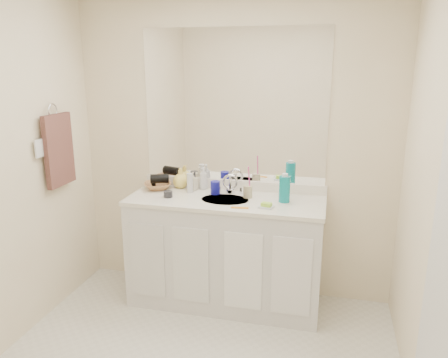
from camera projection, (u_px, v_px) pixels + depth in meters
wall_back at (234, 151)px, 3.54m from camera, size 2.60×0.02×2.40m
wall_front at (9, 348)px, 1.11m from camera, size 2.60×0.02×2.40m
wall_right at (445, 218)px, 2.02m from camera, size 0.02×2.60×2.40m
vanity_cabinet at (225, 253)px, 3.49m from camera, size 1.50×0.55×0.85m
countertop at (226, 200)px, 3.37m from camera, size 1.52×0.57×0.03m
backsplash at (233, 185)px, 3.60m from camera, size 1.52×0.03×0.08m
sink_basin at (225, 201)px, 3.35m from camera, size 0.37×0.37×0.02m
faucet at (230, 186)px, 3.50m from camera, size 0.02×0.02×0.11m
mirror at (234, 107)px, 3.44m from camera, size 1.48×0.01×1.20m
blue_mug at (215, 188)px, 3.48m from camera, size 0.09×0.09×0.10m
tan_cup at (248, 192)px, 3.38m from camera, size 0.09×0.09×0.09m
toothbrush at (249, 179)px, 3.36m from camera, size 0.02×0.04×0.20m
mouthwash_bottle at (285, 189)px, 3.27m from camera, size 0.09×0.09×0.20m
soap_dish at (266, 207)px, 3.16m from camera, size 0.12×0.10×0.01m
green_soap at (266, 204)px, 3.15m from camera, size 0.08×0.06×0.03m
orange_comb at (240, 208)px, 3.15m from camera, size 0.13×0.04×0.01m
dark_jar at (168, 194)px, 3.40m from camera, size 0.09×0.09×0.05m
extra_white_bottle at (190, 183)px, 3.51m from camera, size 0.06×0.06×0.16m
soap_bottle_white at (203, 178)px, 3.61m from camera, size 0.09×0.09×0.18m
soap_bottle_cream at (193, 181)px, 3.58m from camera, size 0.08×0.09×0.15m
soap_bottle_yellow at (181, 178)px, 3.65m from camera, size 0.17×0.17×0.16m
wicker_basket at (158, 186)px, 3.62m from camera, size 0.30×0.30×0.05m
hair_dryer at (160, 179)px, 3.60m from camera, size 0.17×0.12×0.07m
towel_ring at (53, 111)px, 3.26m from camera, size 0.01×0.11×0.11m
hand_towel at (59, 150)px, 3.33m from camera, size 0.04×0.32×0.55m
switch_plate at (39, 148)px, 3.13m from camera, size 0.01×0.08×0.13m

